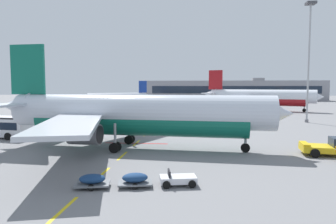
{
  "coord_description": "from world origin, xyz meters",
  "views": [
    {
      "loc": [
        25.78,
        -16.2,
        7.13
      ],
      "look_at": [
        22.21,
        20.23,
        4.14
      ],
      "focal_mm": 33.32,
      "sensor_mm": 36.0,
      "label": 1
    }
  ],
  "objects": [
    {
      "name": "ground",
      "position": [
        40.0,
        40.0,
        0.0
      ],
      "size": [
        400.0,
        400.0,
        0.0
      ],
      "primitive_type": "plane",
      "color": "slate"
    },
    {
      "name": "apron_paint_markings",
      "position": [
        18.0,
        36.1,
        0.0
      ],
      "size": [
        8.0,
        93.95,
        0.01
      ],
      "color": "yellow",
      "rests_on": "ground"
    },
    {
      "name": "airliner_foreground",
      "position": [
        18.45,
        18.91,
        3.95
      ],
      "size": [
        34.82,
        34.51,
        12.2
      ],
      "color": "silver",
      "rests_on": "ground"
    },
    {
      "name": "pushback_tug",
      "position": [
        39.79,
        17.08,
        0.9
      ],
      "size": [
        6.29,
        3.73,
        2.08
      ],
      "color": "yellow",
      "rests_on": "ground"
    },
    {
      "name": "airliner_mid_left",
      "position": [
        43.66,
        78.91,
        3.98
      ],
      "size": [
        34.05,
        32.59,
        12.3
      ],
      "color": "silver",
      "rests_on": "ground"
    },
    {
      "name": "airliner_far_center",
      "position": [
        -4.3,
        98.9,
        3.04
      ],
      "size": [
        24.08,
        22.3,
        9.39
      ],
      "color": "silver",
      "rests_on": "ground"
    },
    {
      "name": "baggage_train",
      "position": [
        21.35,
        5.22,
        0.52
      ],
      "size": [
        8.72,
        3.14,
        1.14
      ],
      "color": "silver",
      "rests_on": "ground"
    },
    {
      "name": "apron_light_mast_far",
      "position": [
        47.33,
        48.09,
        14.73
      ],
      "size": [
        1.8,
        1.8,
        23.52
      ],
      "color": "slate",
      "rests_on": "ground"
    },
    {
      "name": "terminal_satellite",
      "position": [
        43.84,
        155.14,
        5.08
      ],
      "size": [
        90.77,
        26.05,
        11.74
      ],
      "color": "gray",
      "rests_on": "ground"
    }
  ]
}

